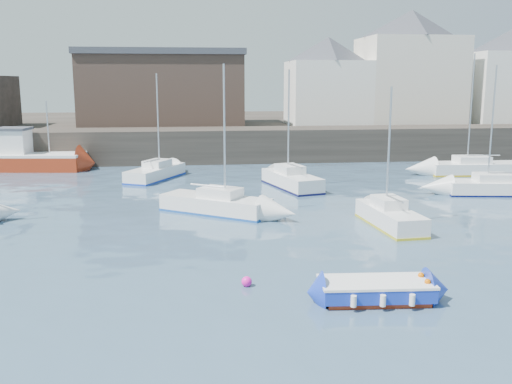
{
  "coord_description": "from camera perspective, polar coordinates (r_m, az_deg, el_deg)",
  "views": [
    {
      "loc": [
        -3.51,
        -17.46,
        7.28
      ],
      "look_at": [
        0.0,
        12.0,
        1.5
      ],
      "focal_mm": 40.0,
      "sensor_mm": 36.0,
      "label": 1
    }
  ],
  "objects": [
    {
      "name": "buoy_far",
      "position": [
        32.83,
        -5.6,
        -1.84
      ],
      "size": [
        0.46,
        0.46,
        0.46
      ],
      "primitive_type": "sphere",
      "color": "#FF17AA",
      "rests_on": "ground"
    },
    {
      "name": "sailboat_f",
      "position": [
        39.58,
        3.56,
        1.24
      ],
      "size": [
        3.52,
        6.5,
        8.06
      ],
      "color": "white",
      "rests_on": "ground"
    },
    {
      "name": "bldg_east_d",
      "position": [
        60.72,
        7.16,
        11.02
      ],
      "size": [
        11.14,
        11.14,
        8.95
      ],
      "color": "white",
      "rests_on": "land_strip"
    },
    {
      "name": "sailboat_h",
      "position": [
        43.8,
        -9.99,
        1.97
      ],
      "size": [
        4.52,
        6.32,
        7.85
      ],
      "color": "white",
      "rests_on": "ground"
    },
    {
      "name": "quay_wall",
      "position": [
        52.89,
        -2.96,
        4.73
      ],
      "size": [
        90.0,
        5.0,
        3.0
      ],
      "primitive_type": "cube",
      "color": "#28231E",
      "rests_on": "ground"
    },
    {
      "name": "fishing_boat",
      "position": [
        51.15,
        -21.91,
        3.28
      ],
      "size": [
        8.89,
        4.23,
        5.67
      ],
      "color": "maroon",
      "rests_on": "ground"
    },
    {
      "name": "bldg_east_a",
      "position": [
        63.95,
        15.11,
        12.02
      ],
      "size": [
        13.36,
        13.36,
        11.8
      ],
      "color": "beige",
      "rests_on": "land_strip"
    },
    {
      "name": "sailboat_b",
      "position": [
        31.97,
        -4.01,
        -1.19
      ],
      "size": [
        6.38,
        5.32,
        8.19
      ],
      "color": "white",
      "rests_on": "ground"
    },
    {
      "name": "sailboat_c",
      "position": [
        29.76,
        13.25,
        -2.37
      ],
      "size": [
        2.12,
        5.45,
        7.03
      ],
      "color": "white",
      "rests_on": "ground"
    },
    {
      "name": "warehouse",
      "position": [
        60.51,
        -9.3,
        10.25
      ],
      "size": [
        16.4,
        10.4,
        7.6
      ],
      "color": "#3D2D26",
      "rests_on": "land_strip"
    },
    {
      "name": "sailboat_g",
      "position": [
        48.5,
        21.07,
        2.29
      ],
      "size": [
        7.51,
        2.73,
        9.37
      ],
      "color": "white",
      "rests_on": "ground"
    },
    {
      "name": "buoy_near",
      "position": [
        20.87,
        -0.94,
        -9.39
      ],
      "size": [
        0.38,
        0.38,
        0.38
      ],
      "primitive_type": "sphere",
      "color": "#FF17AA",
      "rests_on": "ground"
    },
    {
      "name": "land_strip",
      "position": [
        70.79,
        -3.95,
        6.23
      ],
      "size": [
        90.0,
        32.0,
        2.8
      ],
      "primitive_type": "cube",
      "color": "#28231E",
      "rests_on": "ground"
    },
    {
      "name": "sailboat_d",
      "position": [
        40.38,
        22.91,
        0.48
      ],
      "size": [
        6.71,
        2.97,
        8.27
      ],
      "color": "white",
      "rests_on": "ground"
    },
    {
      "name": "water",
      "position": [
        19.24,
        4.32,
        -11.24
      ],
      "size": [
        220.0,
        220.0,
        0.0
      ],
      "primitive_type": "plane",
      "color": "#2D4760",
      "rests_on": "ground"
    },
    {
      "name": "bldg_east_b",
      "position": [
        68.32,
        23.98,
        10.59
      ],
      "size": [
        11.88,
        11.88,
        9.95
      ],
      "color": "white",
      "rests_on": "land_strip"
    },
    {
      "name": "blue_dinghy",
      "position": [
        19.81,
        11.88,
        -9.54
      ],
      "size": [
        3.87,
        2.09,
        0.72
      ],
      "color": "maroon",
      "rests_on": "ground"
    }
  ]
}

